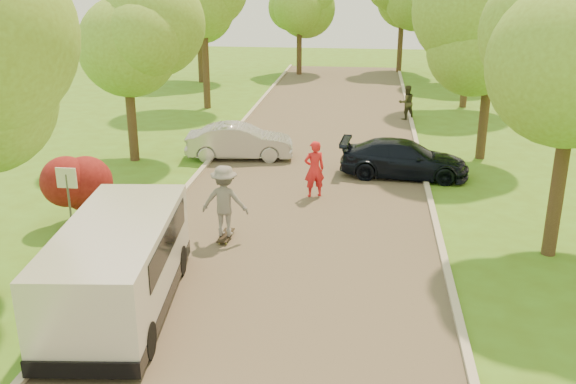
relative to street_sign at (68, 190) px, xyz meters
The scene contains 17 objects.
ground 7.22m from the street_sign, 34.59° to the right, with size 100.00×100.00×0.00m, color #48701A.
road 7.22m from the street_sign, 34.59° to the left, with size 8.00×60.00×0.01m, color #4C4438.
curb_left 4.62m from the street_sign, 66.37° to the left, with size 0.18×60.00×0.12m, color #B2AD9E.
curb_right 10.74m from the street_sign, 22.10° to the left, with size 0.18×60.00×0.12m, color #B2AD9E.
street_sign is the anchor object (origin of this frame).
red_shrub 1.65m from the street_sign, 108.43° to the left, with size 1.70×1.70×1.95m.
tree_l_midb 8.61m from the street_sign, 97.22° to the left, with size 4.30×4.20×6.62m.
tree_l_far 18.43m from the street_sign, 91.87° to the left, with size 4.92×4.80×7.79m.
tree_r_midb 16.27m from the street_sign, 38.90° to the left, with size 4.51×4.40×7.01m.
tree_bg_c 30.35m from the street_sign, 84.26° to the left, with size 4.92×4.80×7.33m.
minivan 4.14m from the street_sign, 50.90° to the right, with size 2.71×5.63×2.02m.
silver_sedan 9.26m from the street_sign, 72.13° to the left, with size 1.44×4.13×1.36m, color #A7A7AC.
dark_sedan 11.66m from the street_sign, 38.46° to the left, with size 1.85×4.54×1.32m, color black.
longboard 4.35m from the street_sign, 12.36° to the left, with size 0.30×1.03×0.12m.
skateboarder 4.12m from the street_sign, 12.36° to the left, with size 1.29×0.74×1.99m, color slate.
person_striped 7.72m from the street_sign, 37.44° to the left, with size 0.69×0.45×1.88m, color red.
person_olive 19.16m from the street_sign, 59.92° to the left, with size 0.82×0.64×1.69m, color #353721.
Camera 1 is at (1.97, -11.07, 7.09)m, focal length 40.00 mm.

